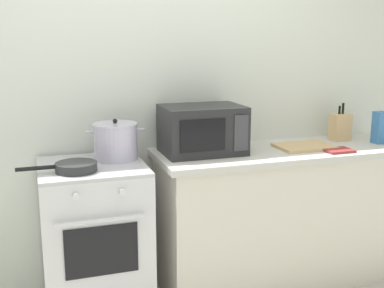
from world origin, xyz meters
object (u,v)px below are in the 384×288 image
(microwave, at_px, (202,130))
(knife_block, at_px, (340,127))
(stove, at_px, (95,240))
(oven_mitt, at_px, (338,150))
(cutting_board, at_px, (304,146))
(pasta_box, at_px, (380,128))
(stock_pot, at_px, (116,141))
(frying_pan, at_px, (75,167))

(microwave, distance_m, knife_block, 1.06)
(stove, xyz_separation_m, oven_mitt, (1.54, -0.16, 0.47))
(cutting_board, distance_m, oven_mitt, 0.22)
(pasta_box, distance_m, oven_mitt, 0.45)
(stock_pot, relative_size, pasta_box, 1.58)
(oven_mitt, bearing_deg, stove, 174.11)
(stock_pot, xyz_separation_m, knife_block, (1.60, 0.05, -0.01))
(oven_mitt, bearing_deg, pasta_box, 17.30)
(cutting_board, height_order, oven_mitt, cutting_board)
(cutting_board, relative_size, knife_block, 1.36)
(frying_pan, distance_m, pasta_box, 2.06)
(frying_pan, height_order, pasta_box, pasta_box)
(microwave, xyz_separation_m, knife_block, (1.06, 0.06, -0.05))
(knife_block, bearing_deg, pasta_box, -40.59)
(stove, bearing_deg, microwave, 6.45)
(stove, relative_size, oven_mitt, 5.11)
(frying_pan, distance_m, microwave, 0.84)
(cutting_board, xyz_separation_m, pasta_box, (0.57, -0.03, 0.10))
(stove, xyz_separation_m, pasta_box, (1.96, -0.03, 0.57))
(stock_pot, bearing_deg, knife_block, 1.87)
(knife_block, bearing_deg, stove, -175.41)
(pasta_box, bearing_deg, oven_mitt, -162.70)
(frying_pan, xyz_separation_m, pasta_box, (2.06, 0.09, 0.08))
(knife_block, xyz_separation_m, pasta_box, (0.20, -0.17, 0.01))
(frying_pan, bearing_deg, oven_mitt, -1.41)
(frying_pan, height_order, oven_mitt, frying_pan)
(frying_pan, bearing_deg, stock_pot, 38.55)
(stove, relative_size, microwave, 1.84)
(pasta_box, bearing_deg, stove, 179.15)
(stove, relative_size, knife_block, 3.46)
(knife_block, relative_size, oven_mitt, 1.48)
(stock_pot, bearing_deg, cutting_board, -4.08)
(microwave, bearing_deg, stove, -173.55)
(cutting_board, xyz_separation_m, knife_block, (0.37, 0.14, 0.09))
(stock_pot, bearing_deg, microwave, -1.03)
(stock_pot, relative_size, microwave, 0.70)
(frying_pan, bearing_deg, pasta_box, 2.49)
(frying_pan, distance_m, oven_mitt, 1.64)
(frying_pan, relative_size, oven_mitt, 2.37)
(stock_pot, xyz_separation_m, cutting_board, (1.23, -0.09, -0.10))
(stove, distance_m, oven_mitt, 1.62)
(cutting_board, bearing_deg, stock_pot, 175.92)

